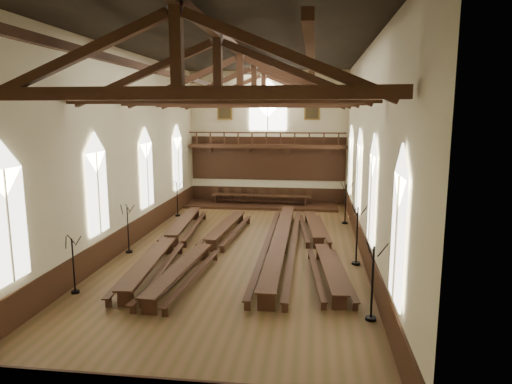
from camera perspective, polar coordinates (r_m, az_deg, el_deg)
ground at (r=23.05m, az=-1.88°, el=-7.54°), size 26.00×26.00×0.00m
room_walls at (r=22.00m, az=-1.97°, el=8.73°), size 26.00×26.00×26.00m
wainscot_band at (r=22.88m, az=-1.89°, el=-6.11°), size 12.00×26.00×1.20m
side_windows at (r=22.22m, az=-1.93°, el=1.70°), size 11.85×19.80×4.50m
end_window at (r=34.79m, az=1.49°, el=10.41°), size 2.80×0.12×3.80m
minstrels_gallery at (r=34.68m, az=1.43°, el=4.93°), size 11.80×1.24×3.70m
portraits at (r=34.78m, az=1.49°, el=10.21°), size 7.75×0.09×1.45m
roof_trusses at (r=22.03m, az=-2.00°, el=13.30°), size 11.70×25.70×2.80m
refectory_row_a at (r=23.58m, az=-10.76°, el=-5.93°), size 2.06×14.46×0.75m
refectory_row_b at (r=22.46m, az=-6.09°, el=-6.67°), size 1.90×14.17×0.72m
refectory_row_c at (r=23.06m, az=3.07°, el=-6.03°), size 1.65×14.86×0.80m
refectory_row_d at (r=22.90m, az=7.97°, el=-6.47°), size 1.94×13.78×0.67m
dais at (r=34.03m, az=0.51°, el=-1.65°), size 11.40×2.84×0.19m
high_table at (r=33.90m, az=0.51°, el=-0.54°), size 7.30×1.08×0.68m
high_chairs at (r=34.61m, az=0.65°, el=-0.38°), size 7.64×0.44×1.00m
candelabrum_left_near at (r=19.19m, az=-21.77°, el=-9.69°), size 0.64×0.71×2.32m
candelabrum_left_mid at (r=23.64m, az=-15.66°, el=-5.57°), size 0.72×0.74×2.47m
candelabrum_left_far at (r=31.19m, az=-9.79°, el=-1.65°), size 0.66×0.75×2.45m
candelabrum_right_near at (r=16.11m, az=14.27°, el=-12.58°), size 0.73×0.84×2.72m
candelabrum_right_mid at (r=21.51m, az=12.46°, el=-6.64°), size 0.79×0.88×2.86m
candelabrum_right_far at (r=29.19m, az=11.10°, el=-2.36°), size 0.79×0.77×2.65m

